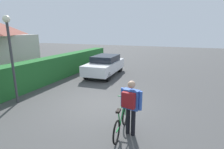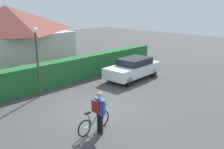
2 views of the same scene
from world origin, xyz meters
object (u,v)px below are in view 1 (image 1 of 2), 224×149
(parked_car_near, at_px, (105,65))
(person_rider, at_px, (131,103))
(street_lamp, at_px, (10,47))
(bicycle, at_px, (121,121))

(parked_car_near, distance_m, person_rider, 7.41)
(parked_car_near, height_order, street_lamp, street_lamp)
(parked_car_near, height_order, person_rider, person_rider)
(bicycle, bearing_deg, street_lamp, 83.55)
(bicycle, height_order, street_lamp, street_lamp)
(person_rider, relative_size, street_lamp, 0.46)
(parked_car_near, xyz_separation_m, bicycle, (-6.44, -3.40, -0.34))
(person_rider, xyz_separation_m, street_lamp, (0.55, 5.19, 1.37))
(bicycle, xyz_separation_m, street_lamp, (0.56, 4.91, 2.00))
(bicycle, bearing_deg, parked_car_near, 27.79)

